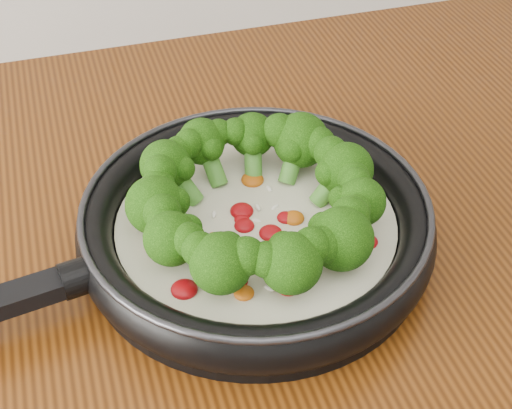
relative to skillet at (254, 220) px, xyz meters
name	(u,v)px	position (x,y,z in m)	size (l,w,h in m)	color
skillet	(254,220)	(0.00, 0.00, 0.00)	(0.50, 0.35, 0.09)	black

